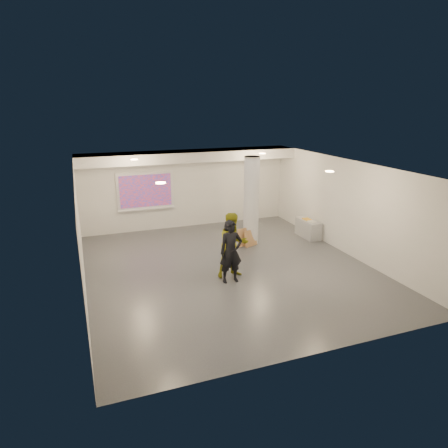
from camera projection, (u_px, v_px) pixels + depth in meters
name	position (u px, v px, depth m)	size (l,w,h in m)	color
floor	(229.00, 268.00, 11.76)	(8.00, 9.00, 0.01)	#3C3F44
ceiling	(229.00, 167.00, 10.88)	(8.00, 9.00, 0.01)	silver
wall_back	(187.00, 189.00, 15.35)	(8.00, 0.01, 3.00)	silver
wall_front	(317.00, 284.00, 7.28)	(8.00, 0.01, 3.00)	silver
wall_left	(80.00, 235.00, 9.99)	(0.01, 9.00, 3.00)	silver
wall_right	(346.00, 207.00, 12.65)	(0.01, 9.00, 3.00)	silver
soffit_band	(190.00, 156.00, 14.47)	(8.00, 1.10, 0.36)	silver
downlight_nw	(134.00, 160.00, 12.39)	(0.22, 0.22, 0.02)	#EEB87E
downlight_ne	(262.00, 153.00, 13.86)	(0.22, 0.22, 0.02)	#EEB87E
downlight_sw	(161.00, 183.00, 8.81)	(0.22, 0.22, 0.02)	#EEB87E
downlight_se	(330.00, 171.00, 10.27)	(0.22, 0.22, 0.02)	#EEB87E
column	(251.00, 201.00, 13.43)	(0.52, 0.52, 3.00)	silver
projection_screen	(146.00, 191.00, 14.77)	(2.10, 0.13, 1.42)	silver
credenza	(308.00, 229.00, 14.40)	(0.46, 1.10, 0.64)	#9B9DA0
papers_stack	(312.00, 221.00, 14.11)	(0.21, 0.27, 0.02)	silver
postit_pad	(307.00, 219.00, 14.35)	(0.23, 0.31, 0.03)	gold
cardboard_back	(251.00, 238.00, 13.50)	(0.51, 0.05, 0.56)	#A17447
cardboard_front	(245.00, 237.00, 13.53)	(0.56, 0.06, 0.62)	#A17447
woman	(231.00, 252.00, 10.65)	(0.63, 0.41, 1.72)	black
man	(233.00, 245.00, 10.97)	(0.89, 0.69, 1.83)	olive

